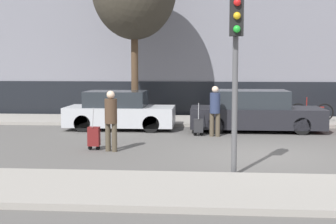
{
  "coord_description": "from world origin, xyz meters",
  "views": [
    {
      "loc": [
        -1.57,
        -12.3,
        2.41
      ],
      "look_at": [
        -2.7,
        1.8,
        0.95
      ],
      "focal_mm": 50.0,
      "sensor_mm": 36.0,
      "label": 1
    }
  ],
  "objects_px": {
    "parked_car_0": "(119,111)",
    "parked_car_1": "(254,112)",
    "pedestrian_right": "(215,108)",
    "trolley_right": "(198,126)",
    "traffic_light": "(236,50)",
    "pedestrian_left": "(111,117)",
    "parked_bicycle": "(311,112)",
    "trolley_left": "(94,137)"
  },
  "relations": [
    {
      "from": "parked_car_1",
      "to": "trolley_left",
      "type": "height_order",
      "value": "parked_car_1"
    },
    {
      "from": "pedestrian_left",
      "to": "parked_bicycle",
      "type": "relative_size",
      "value": 0.95
    },
    {
      "from": "trolley_left",
      "to": "trolley_right",
      "type": "distance_m",
      "value": 4.05
    },
    {
      "from": "pedestrian_right",
      "to": "parked_bicycle",
      "type": "bearing_deg",
      "value": 51.63
    },
    {
      "from": "traffic_light",
      "to": "parked_bicycle",
      "type": "height_order",
      "value": "traffic_light"
    },
    {
      "from": "parked_car_0",
      "to": "traffic_light",
      "type": "distance_m",
      "value": 8.24
    },
    {
      "from": "parked_bicycle",
      "to": "pedestrian_right",
      "type": "bearing_deg",
      "value": -137.84
    },
    {
      "from": "trolley_left",
      "to": "parked_bicycle",
      "type": "distance_m",
      "value": 9.68
    },
    {
      "from": "trolley_right",
      "to": "pedestrian_right",
      "type": "bearing_deg",
      "value": -9.41
    },
    {
      "from": "parked_car_0",
      "to": "parked_bicycle",
      "type": "xyz_separation_m",
      "value": [
        7.4,
        2.07,
        -0.17
      ]
    },
    {
      "from": "pedestrian_left",
      "to": "trolley_right",
      "type": "bearing_deg",
      "value": 69.08
    },
    {
      "from": "trolley_right",
      "to": "traffic_light",
      "type": "height_order",
      "value": "traffic_light"
    },
    {
      "from": "trolley_left",
      "to": "pedestrian_right",
      "type": "bearing_deg",
      "value": 38.76
    },
    {
      "from": "parked_car_0",
      "to": "traffic_light",
      "type": "bearing_deg",
      "value": -61.64
    },
    {
      "from": "pedestrian_left",
      "to": "traffic_light",
      "type": "distance_m",
      "value": 4.51
    },
    {
      "from": "pedestrian_right",
      "to": "trolley_right",
      "type": "height_order",
      "value": "pedestrian_right"
    },
    {
      "from": "parked_car_0",
      "to": "parked_bicycle",
      "type": "height_order",
      "value": "parked_car_0"
    },
    {
      "from": "pedestrian_left",
      "to": "trolley_right",
      "type": "height_order",
      "value": "pedestrian_left"
    },
    {
      "from": "pedestrian_right",
      "to": "parked_car_1",
      "type": "bearing_deg",
      "value": 54.55
    },
    {
      "from": "trolley_left",
      "to": "traffic_light",
      "type": "relative_size",
      "value": 0.31
    },
    {
      "from": "parked_car_1",
      "to": "trolley_right",
      "type": "distance_m",
      "value": 2.44
    },
    {
      "from": "pedestrian_right",
      "to": "trolley_right",
      "type": "relative_size",
      "value": 1.51
    },
    {
      "from": "pedestrian_right",
      "to": "parked_bicycle",
      "type": "relative_size",
      "value": 0.95
    },
    {
      "from": "parked_car_0",
      "to": "trolley_right",
      "type": "height_order",
      "value": "parked_car_0"
    },
    {
      "from": "pedestrian_right",
      "to": "trolley_right",
      "type": "xyz_separation_m",
      "value": [
        -0.54,
        0.09,
        -0.61
      ]
    },
    {
      "from": "pedestrian_right",
      "to": "traffic_light",
      "type": "relative_size",
      "value": 0.44
    },
    {
      "from": "parked_bicycle",
      "to": "parked_car_1",
      "type": "bearing_deg",
      "value": -139.69
    },
    {
      "from": "trolley_left",
      "to": "parked_car_1",
      "type": "bearing_deg",
      "value": 40.77
    },
    {
      "from": "parked_car_1",
      "to": "trolley_right",
      "type": "xyz_separation_m",
      "value": [
        -1.99,
        -1.37,
        -0.34
      ]
    },
    {
      "from": "trolley_right",
      "to": "parked_car_0",
      "type": "bearing_deg",
      "value": 154.78
    },
    {
      "from": "pedestrian_left",
      "to": "trolley_left",
      "type": "bearing_deg",
      "value": -179.95
    },
    {
      "from": "parked_bicycle",
      "to": "trolley_right",
      "type": "bearing_deg",
      "value": -142.21
    },
    {
      "from": "parked_car_1",
      "to": "pedestrian_left",
      "type": "relative_size",
      "value": 2.8
    },
    {
      "from": "parked_car_0",
      "to": "pedestrian_right",
      "type": "relative_size",
      "value": 2.36
    },
    {
      "from": "pedestrian_right",
      "to": "pedestrian_left",
      "type": "bearing_deg",
      "value": -125.41
    },
    {
      "from": "parked_car_0",
      "to": "parked_car_1",
      "type": "relative_size",
      "value": 0.84
    },
    {
      "from": "parked_car_1",
      "to": "parked_bicycle",
      "type": "height_order",
      "value": "parked_car_1"
    },
    {
      "from": "parked_car_1",
      "to": "parked_bicycle",
      "type": "distance_m",
      "value": 3.24
    },
    {
      "from": "trolley_left",
      "to": "trolley_right",
      "type": "height_order",
      "value": "trolley_left"
    },
    {
      "from": "parked_car_0",
      "to": "trolley_right",
      "type": "relative_size",
      "value": 3.56
    },
    {
      "from": "pedestrian_right",
      "to": "traffic_light",
      "type": "bearing_deg",
      "value": -77.35
    },
    {
      "from": "trolley_right",
      "to": "parked_bicycle",
      "type": "bearing_deg",
      "value": 37.79
    }
  ]
}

